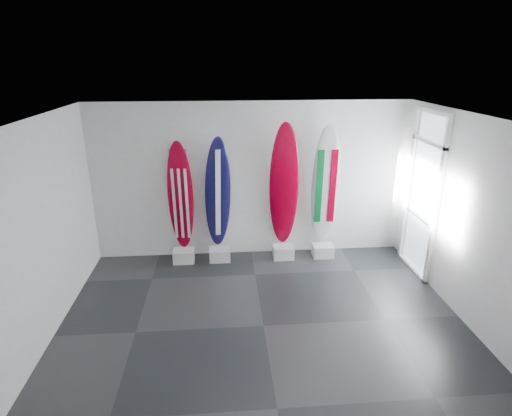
{
  "coord_description": "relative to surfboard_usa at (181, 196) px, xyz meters",
  "views": [
    {
      "loc": [
        -0.54,
        -5.14,
        3.72
      ],
      "look_at": [
        0.0,
        1.4,
        1.35
      ],
      "focal_mm": 29.14,
      "sensor_mm": 36.0,
      "label": 1
    }
  ],
  "objects": [
    {
      "name": "surfboard_swiss",
      "position": [
        1.94,
        0.0,
        0.16
      ],
      "size": [
        0.58,
        0.35,
        2.44
      ],
      "primitive_type": "ellipsoid",
      "rotation": [
        0.09,
        0.0,
        -0.09
      ],
      "color": "maroon",
      "rests_on": "display_block_swiss"
    },
    {
      "name": "wall_left",
      "position": [
        -1.67,
        -2.28,
        0.2
      ],
      "size": [
        0.0,
        5.0,
        5.0
      ],
      "primitive_type": "plane",
      "rotation": [
        1.57,
        0.0,
        1.57
      ],
      "color": "silver",
      "rests_on": "ground"
    },
    {
      "name": "display_block_navy",
      "position": [
        0.7,
        -0.1,
        -1.18
      ],
      "size": [
        0.4,
        0.3,
        0.24
      ],
      "primitive_type": "cube",
      "color": "silver",
      "rests_on": "floor"
    },
    {
      "name": "wall_back",
      "position": [
        1.33,
        0.22,
        0.2
      ],
      "size": [
        6.0,
        0.0,
        6.0
      ],
      "primitive_type": "plane",
      "rotation": [
        1.57,
        0.0,
        0.0
      ],
      "color": "silver",
      "rests_on": "ground"
    },
    {
      "name": "wall_outlet",
      "position": [
        -1.12,
        0.2,
        -0.95
      ],
      "size": [
        0.09,
        0.02,
        0.13
      ],
      "primitive_type": "cube",
      "color": "silver",
      "rests_on": "wall_back"
    },
    {
      "name": "surfboard_navy",
      "position": [
        0.7,
        0.0,
        0.04
      ],
      "size": [
        0.56,
        0.42,
        2.19
      ],
      "primitive_type": "ellipsoid",
      "rotation": [
        0.1,
        0.0,
        0.27
      ],
      "color": "black",
      "rests_on": "display_block_navy"
    },
    {
      "name": "display_block_usa",
      "position": [
        0.0,
        -0.1,
        -1.18
      ],
      "size": [
        0.4,
        0.3,
        0.24
      ],
      "primitive_type": "cube",
      "color": "silver",
      "rests_on": "floor"
    },
    {
      "name": "balcony",
      "position": [
        5.63,
        -0.73,
        -0.8
      ],
      "size": [
        2.8,
        2.2,
        1.2
      ],
      "primitive_type": null,
      "color": "slate",
      "rests_on": "ground"
    },
    {
      "name": "wall_right",
      "position": [
        4.33,
        -2.28,
        0.2
      ],
      "size": [
        0.0,
        5.0,
        5.0
      ],
      "primitive_type": "plane",
      "rotation": [
        1.57,
        0.0,
        -1.57
      ],
      "color": "silver",
      "rests_on": "ground"
    },
    {
      "name": "glass_door",
      "position": [
        4.3,
        -0.73,
        0.13
      ],
      "size": [
        0.12,
        1.16,
        2.85
      ],
      "primitive_type": null,
      "color": "white",
      "rests_on": "floor"
    },
    {
      "name": "floor",
      "position": [
        1.33,
        -2.28,
        -1.3
      ],
      "size": [
        6.0,
        6.0,
        0.0
      ],
      "primitive_type": "plane",
      "color": "black",
      "rests_on": "ground"
    },
    {
      "name": "surfboard_italy",
      "position": [
        2.73,
        0.0,
        0.13
      ],
      "size": [
        0.54,
        0.22,
        2.37
      ],
      "primitive_type": "ellipsoid",
      "rotation": [
        0.05,
        0.0,
        -0.03
      ],
      "color": "silver",
      "rests_on": "display_block_italy"
    },
    {
      "name": "ceiling",
      "position": [
        1.33,
        -2.28,
        1.7
      ],
      "size": [
        6.0,
        6.0,
        0.0
      ],
      "primitive_type": "plane",
      "rotation": [
        3.14,
        0.0,
        0.0
      ],
      "color": "white",
      "rests_on": "wall_back"
    },
    {
      "name": "display_block_swiss",
      "position": [
        1.94,
        -0.1,
        -1.18
      ],
      "size": [
        0.4,
        0.3,
        0.24
      ],
      "primitive_type": "cube",
      "color": "silver",
      "rests_on": "floor"
    },
    {
      "name": "display_block_italy",
      "position": [
        2.73,
        -0.1,
        -1.18
      ],
      "size": [
        0.4,
        0.3,
        0.24
      ],
      "primitive_type": "cube",
      "color": "silver",
      "rests_on": "floor"
    },
    {
      "name": "wall_front",
      "position": [
        1.33,
        -4.78,
        0.2
      ],
      "size": [
        6.0,
        0.0,
        6.0
      ],
      "primitive_type": "plane",
      "rotation": [
        -1.57,
        0.0,
        0.0
      ],
      "color": "silver",
      "rests_on": "ground"
    },
    {
      "name": "surfboard_usa",
      "position": [
        0.0,
        0.0,
        0.0
      ],
      "size": [
        0.49,
        0.21,
        2.11
      ],
      "primitive_type": "ellipsoid",
      "rotation": [
        0.04,
        0.0,
        -0.1
      ],
      "color": "maroon",
      "rests_on": "display_block_usa"
    }
  ]
}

